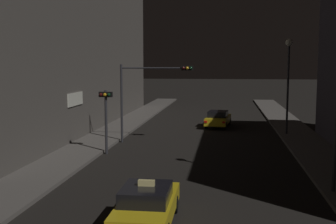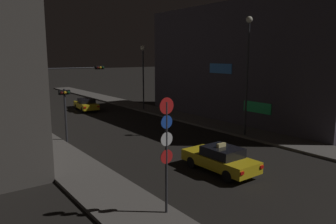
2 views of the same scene
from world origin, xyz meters
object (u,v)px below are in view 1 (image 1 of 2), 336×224
at_px(taxi, 147,205).
at_px(street_lamp_far_block, 289,66).
at_px(traffic_light_left_kerb, 106,109).
at_px(traffic_light_overhead, 149,86).
at_px(far_car, 218,119).

height_order(taxi, street_lamp_far_block, street_lamp_far_block).
height_order(traffic_light_left_kerb, street_lamp_far_block, street_lamp_far_block).
bearing_deg(traffic_light_left_kerb, street_lamp_far_block, 35.00).
relative_size(traffic_light_left_kerb, street_lamp_far_block, 0.54).
height_order(traffic_light_overhead, traffic_light_left_kerb, traffic_light_overhead).
relative_size(taxi, street_lamp_far_block, 0.62).
relative_size(taxi, traffic_light_left_kerb, 1.14).
xyz_separation_m(taxi, traffic_light_left_kerb, (-4.60, 11.13, 2.06)).
relative_size(far_car, street_lamp_far_block, 0.64).
bearing_deg(street_lamp_far_block, traffic_light_overhead, -156.33).
bearing_deg(far_car, taxi, -94.84).
xyz_separation_m(taxi, traffic_light_overhead, (-2.66, 15.09, 3.25)).
relative_size(far_car, traffic_light_left_kerb, 1.18).
height_order(far_car, traffic_light_overhead, traffic_light_overhead).
height_order(taxi, far_car, taxi).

